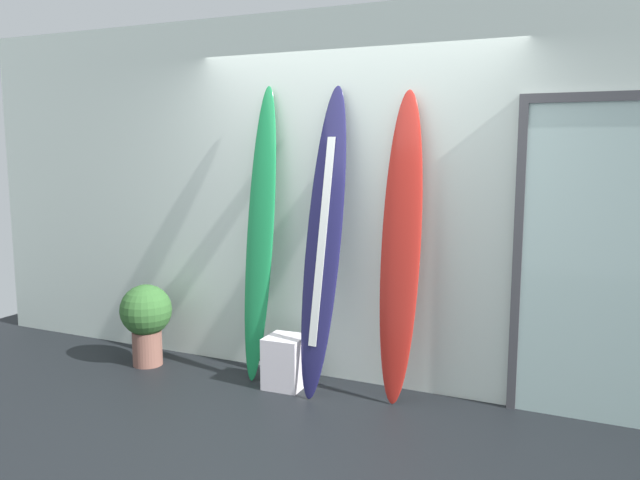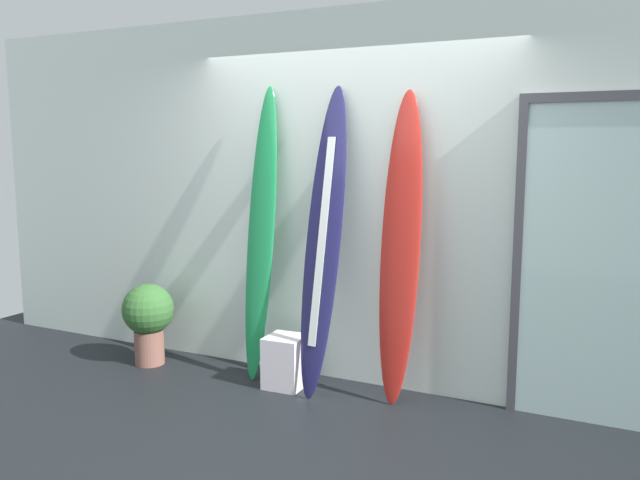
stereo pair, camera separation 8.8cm
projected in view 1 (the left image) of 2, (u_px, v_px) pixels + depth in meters
ground at (273, 446)px, 3.98m from camera, size 8.00×8.00×0.04m
wall_back at (354, 199)px, 4.94m from camera, size 7.20×0.20×2.80m
surfboard_emerald at (260, 237)px, 4.98m from camera, size 0.25×0.36×2.26m
surfboard_navy at (323, 241)px, 4.68m from camera, size 0.31×0.51×2.24m
surfboard_crimson at (401, 248)px, 4.52m from camera, size 0.29×0.33×2.19m
display_block_left at (286, 362)px, 4.88m from camera, size 0.29×0.29×0.39m
glass_door at (612, 258)px, 4.11m from camera, size 1.21×0.06×2.13m
potted_plant at (146, 317)px, 5.34m from camera, size 0.42×0.42×0.68m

